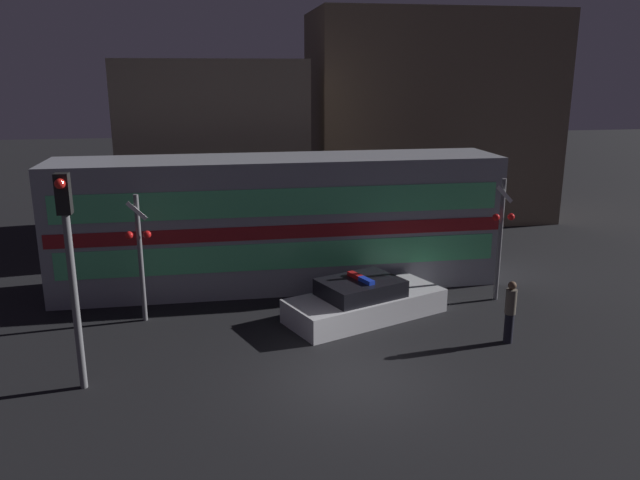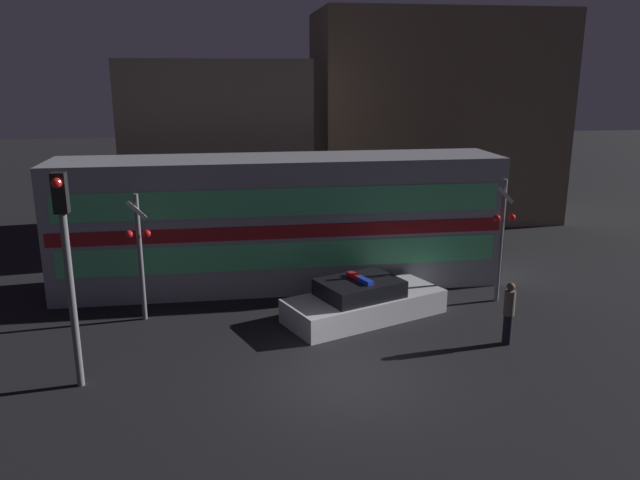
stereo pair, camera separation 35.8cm
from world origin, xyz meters
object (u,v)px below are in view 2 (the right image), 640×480
train (281,222)px  pedestrian (509,313)px  crossing_signal_near (501,235)px  police_car (363,302)px  traffic_light_corner (67,256)px

train → pedestrian: (5.60, -5.99, -1.31)m
crossing_signal_near → police_car: bearing=-171.0°
crossing_signal_near → traffic_light_corner: 12.75m
train → police_car: bearing=-58.9°
train → pedestrian: train is taller
train → crossing_signal_near: 7.29m
traffic_light_corner → crossing_signal_near: bearing=17.7°
pedestrian → crossing_signal_near: 3.61m
crossing_signal_near → traffic_light_corner: bearing=-162.3°
crossing_signal_near → traffic_light_corner: size_ratio=0.78×
train → pedestrian: 8.30m
train → traffic_light_corner: (-5.39, -6.68, 0.99)m
police_car → traffic_light_corner: 8.59m
police_car → crossing_signal_near: bearing=-12.9°
police_car → pedestrian: 4.25m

